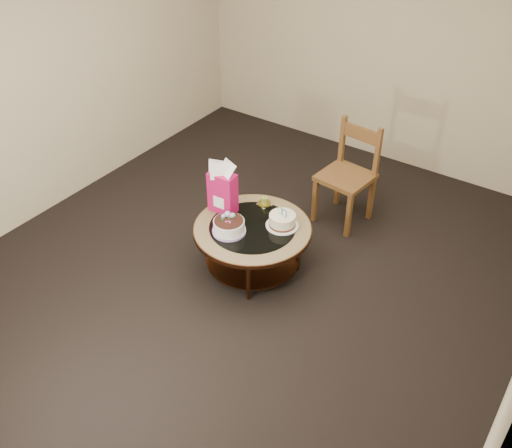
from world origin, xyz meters
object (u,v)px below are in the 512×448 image
Objects in this scene: decorated_cake at (229,227)px; gift_bag at (222,187)px; dining_chair at (348,174)px; cream_cake at (282,221)px; coffee_table at (252,234)px.

gift_bag is (-0.23, 0.22, 0.18)m from decorated_cake.
cream_cake is at bearing -89.75° from dining_chair.
coffee_table is 1.20m from dining_chair.
coffee_table is 3.59× the size of decorated_cake.
decorated_cake is at bearing -46.94° from gift_bag.
decorated_cake is 1.01× the size of cream_cake.
dining_chair is (0.11, 1.00, -0.01)m from cream_cake.
gift_bag reaches higher than cream_cake.
coffee_table is 0.47m from gift_bag.
gift_bag reaches higher than coffee_table.
decorated_cake reaches higher than coffee_table.
cream_cake is at bearing 45.09° from decorated_cake.
dining_chair reaches higher than gift_bag.
decorated_cake is 1.39m from dining_chair.
gift_bag is 0.49× the size of dining_chair.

